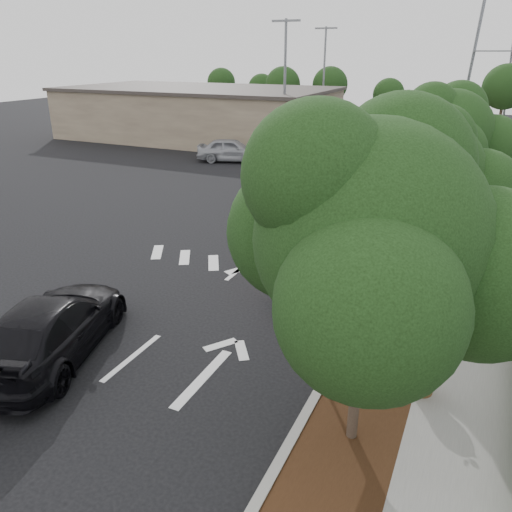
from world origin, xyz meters
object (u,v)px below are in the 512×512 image
Objects in this scene: black_suv_oncoming at (51,327)px; speed_hump_sign at (332,327)px; silver_suv_ahead at (345,219)px; red_jeep at (330,261)px.

black_suv_oncoming is 6.79m from speed_hump_sign.
silver_suv_ahead is 12.01m from black_suv_oncoming.
silver_suv_ahead is (-0.90, 4.93, -0.22)m from red_jeep.
silver_suv_ahead is at bearing -128.01° from black_suv_oncoming.
speed_hump_sign is at bearing 172.66° from black_suv_oncoming.
red_jeep is 5.40m from speed_hump_sign.
silver_suv_ahead is at bearing 105.68° from speed_hump_sign.
silver_suv_ahead is 1.03× the size of black_suv_oncoming.
speed_hump_sign is (2.45, -10.05, 1.00)m from silver_suv_ahead.
silver_suv_ahead is 10.39m from speed_hump_sign.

